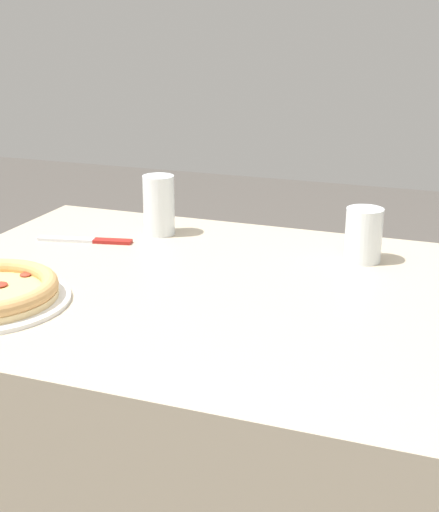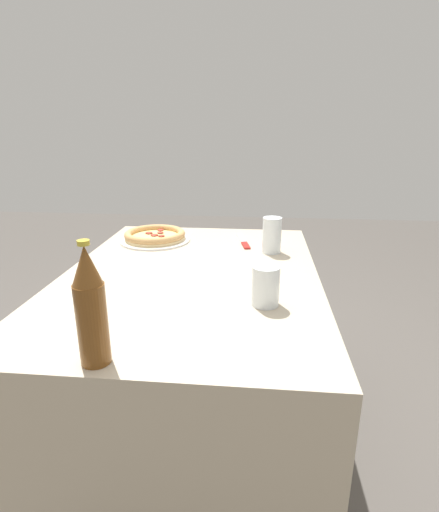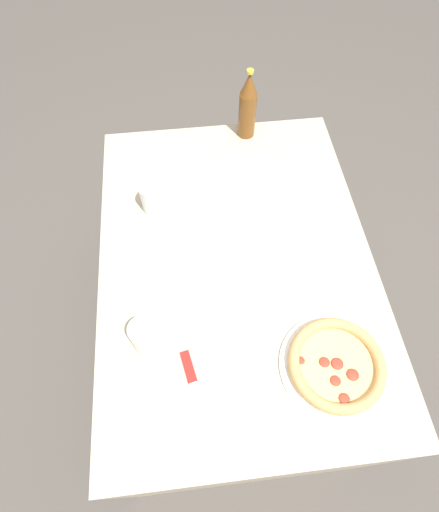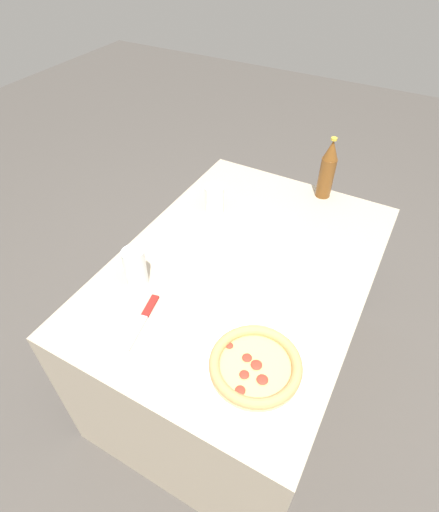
{
  "view_description": "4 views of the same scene",
  "coord_description": "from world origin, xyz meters",
  "px_view_note": "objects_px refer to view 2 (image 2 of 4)",
  "views": [
    {
      "loc": [
        -0.44,
        1.2,
        1.21
      ],
      "look_at": [
        0.02,
        -0.05,
        0.75
      ],
      "focal_mm": 50.0,
      "sensor_mm": 36.0,
      "label": 1
    },
    {
      "loc": [
        -1.27,
        -0.22,
        1.2
      ],
      "look_at": [
        0.06,
        -0.09,
        0.75
      ],
      "focal_mm": 28.0,
      "sensor_mm": 36.0,
      "label": 2
    },
    {
      "loc": [
        0.63,
        -0.13,
        1.8
      ],
      "look_at": [
        0.01,
        -0.06,
        0.76
      ],
      "focal_mm": 28.0,
      "sensor_mm": 36.0,
      "label": 3
    },
    {
      "loc": [
        0.95,
        0.42,
        1.72
      ],
      "look_at": [
        0.08,
        -0.06,
        0.79
      ],
      "focal_mm": 28.0,
      "sensor_mm": 36.0,
      "label": 4
    }
  ],
  "objects_px": {
    "glass_orange_juice": "(272,236)",
    "pizza_salami": "(155,236)",
    "beer_bottle": "(91,307)",
    "glass_cola": "(265,287)",
    "knife": "(243,242)"
  },
  "relations": [
    {
      "from": "pizza_salami",
      "to": "beer_bottle",
      "type": "xyz_separation_m",
      "value": [
        -0.93,
        -0.11,
        0.11
      ]
    },
    {
      "from": "glass_cola",
      "to": "glass_orange_juice",
      "type": "height_order",
      "value": "glass_orange_juice"
    },
    {
      "from": "pizza_salami",
      "to": "glass_orange_juice",
      "type": "relative_size",
      "value": 2.16
    },
    {
      "from": "knife",
      "to": "glass_orange_juice",
      "type": "bearing_deg",
      "value": -137.38
    },
    {
      "from": "pizza_salami",
      "to": "glass_cola",
      "type": "xyz_separation_m",
      "value": [
        -0.6,
        -0.47,
        0.03
      ]
    },
    {
      "from": "glass_orange_juice",
      "to": "knife",
      "type": "bearing_deg",
      "value": 42.62
    },
    {
      "from": "beer_bottle",
      "to": "glass_cola",
      "type": "bearing_deg",
      "value": -48.35
    },
    {
      "from": "glass_orange_juice",
      "to": "knife",
      "type": "height_order",
      "value": "glass_orange_juice"
    },
    {
      "from": "glass_cola",
      "to": "knife",
      "type": "relative_size",
      "value": 0.52
    },
    {
      "from": "pizza_salami",
      "to": "knife",
      "type": "distance_m",
      "value": 0.39
    },
    {
      "from": "beer_bottle",
      "to": "knife",
      "type": "xyz_separation_m",
      "value": [
        0.93,
        -0.28,
        -0.13
      ]
    },
    {
      "from": "glass_cola",
      "to": "beer_bottle",
      "type": "xyz_separation_m",
      "value": [
        -0.32,
        0.36,
        0.08
      ]
    },
    {
      "from": "glass_orange_juice",
      "to": "knife",
      "type": "xyz_separation_m",
      "value": [
        0.13,
        0.12,
        -0.06
      ]
    },
    {
      "from": "glass_cola",
      "to": "glass_orange_juice",
      "type": "distance_m",
      "value": 0.49
    },
    {
      "from": "glass_orange_juice",
      "to": "pizza_salami",
      "type": "bearing_deg",
      "value": 76.98
    }
  ]
}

